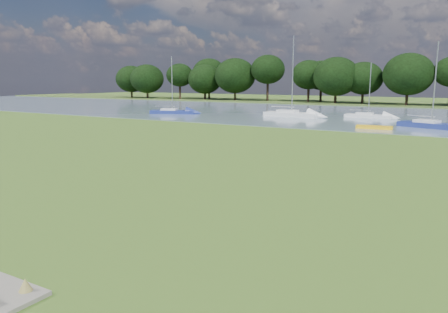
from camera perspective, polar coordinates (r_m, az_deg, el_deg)
The scene contains 8 objects.
ground at distance 21.37m, azimuth 1.86°, elevation -2.87°, with size 220.00×220.00×0.00m, color #5D6A22.
river at distance 61.25m, azimuth 21.35°, elevation 4.87°, with size 220.00×40.00×0.10m, color gray.
far_bank at distance 90.92m, azimuth 24.57°, elevation 6.11°, with size 220.00×20.00×0.40m, color #4C6626.
kayak at distance 44.74m, azimuth 19.02°, elevation 3.63°, with size 3.37×0.79×0.34m, color yellow.
sailboat_0 at distance 61.77m, azimuth -6.80°, elevation 5.97°, with size 6.35×3.92×7.89m.
sailboat_3 at distance 57.51m, azimuth 18.27°, elevation 5.20°, with size 5.72×1.80×6.77m.
sailboat_4 at distance 47.74m, azimuth 25.41°, elevation 3.94°, with size 6.64×3.97×8.34m.
sailboat_5 at distance 56.91m, azimuth 8.75°, elevation 5.68°, with size 7.33×2.41×10.14m.
Camera 1 is at (10.07, -18.23, 4.76)m, focal length 35.00 mm.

